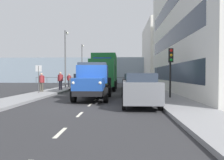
% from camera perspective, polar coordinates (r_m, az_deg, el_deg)
% --- Properties ---
extents(ground_plane, '(80.00, 80.00, 0.00)m').
position_cam_1_polar(ground_plane, '(20.52, -2.20, -3.16)').
color(ground_plane, '#2D2D30').
extents(sidewalk_left, '(2.29, 37.74, 0.15)m').
position_cam_1_polar(sidewalk_left, '(20.65, 11.15, -2.95)').
color(sidewalk_left, gray).
rests_on(sidewalk_left, ground_plane).
extents(sidewalk_right, '(2.29, 37.74, 0.15)m').
position_cam_1_polar(sidewalk_right, '(21.46, -15.03, -2.80)').
color(sidewalk_right, gray).
rests_on(sidewalk_right, ground_plane).
extents(road_centreline_markings, '(0.12, 32.86, 0.01)m').
position_cam_1_polar(road_centreline_markings, '(19.40, -2.48, -3.41)').
color(road_centreline_markings, silver).
rests_on(road_centreline_markings, ground_plane).
extents(building_terrace, '(7.38, 19.88, 12.11)m').
position_cam_1_polar(building_terrace, '(21.40, 24.85, 13.19)').
color(building_terrace, silver).
rests_on(building_terrace, ground_plane).
extents(building_far_block, '(7.37, 13.87, 10.41)m').
position_cam_1_polar(building_far_block, '(39.97, 14.15, 6.53)').
color(building_far_block, silver).
rests_on(building_far_block, ground_plane).
extents(sea_horizon, '(80.00, 0.80, 5.00)m').
position_cam_1_polar(sea_horizon, '(42.29, 0.36, 2.63)').
color(sea_horizon, '#8C9EAD').
rests_on(sea_horizon, ground_plane).
extents(seawall_railing, '(28.08, 0.08, 1.20)m').
position_cam_1_polar(seawall_railing, '(38.69, 0.13, 0.39)').
color(seawall_railing, '#4C5156').
rests_on(seawall_railing, ground_plane).
extents(truck_vintage_blue, '(2.17, 5.64, 2.43)m').
position_cam_1_polar(truck_vintage_blue, '(14.11, -5.14, -0.48)').
color(truck_vintage_blue, black).
rests_on(truck_vintage_blue, ground_plane).
extents(lorry_cargo_green, '(2.58, 8.20, 3.87)m').
position_cam_1_polar(lorry_cargo_green, '(23.71, -1.98, 2.49)').
color(lorry_cargo_green, '#1E7033').
rests_on(lorry_cargo_green, ground_plane).
extents(car_grey_kerbside_near, '(1.86, 4.20, 1.72)m').
position_cam_1_polar(car_grey_kerbside_near, '(11.33, 7.40, -2.40)').
color(car_grey_kerbside_near, slate).
rests_on(car_grey_kerbside_near, ground_plane).
extents(car_black_kerbside_1, '(1.92, 3.94, 1.72)m').
position_cam_1_polar(car_black_kerbside_1, '(17.02, 5.84, -1.10)').
color(car_black_kerbside_1, black).
rests_on(car_black_kerbside_1, ground_plane).
extents(car_silver_oppositeside_0, '(1.88, 4.57, 1.72)m').
position_cam_1_polar(car_silver_oppositeside_0, '(24.17, -7.86, -0.34)').
color(car_silver_oppositeside_0, '#B7BABF').
rests_on(car_silver_oppositeside_0, ground_plane).
extents(car_teal_oppositeside_1, '(1.85, 4.02, 1.72)m').
position_cam_1_polar(car_teal_oppositeside_1, '(30.11, -5.75, 0.02)').
color(car_teal_oppositeside_1, '#1E6670').
rests_on(car_teal_oppositeside_1, ground_plane).
extents(pedestrian_couple_b, '(0.53, 0.34, 1.65)m').
position_cam_1_polar(pedestrian_couple_b, '(19.83, -18.17, -0.17)').
color(pedestrian_couple_b, '#4C473D').
rests_on(pedestrian_couple_b, sidewalk_right).
extents(pedestrian_near_railing, '(0.53, 0.34, 1.76)m').
position_cam_1_polar(pedestrian_near_railing, '(21.89, -13.50, 0.21)').
color(pedestrian_near_railing, '#383342').
rests_on(pedestrian_near_railing, sidewalk_right).
extents(pedestrian_couple_a, '(0.53, 0.34, 1.63)m').
position_cam_1_polar(pedestrian_couple_a, '(24.94, -13.55, 0.17)').
color(pedestrian_couple_a, black).
rests_on(pedestrian_couple_a, sidewalk_right).
extents(pedestrian_in_dark_coat, '(0.53, 0.34, 1.61)m').
position_cam_1_polar(pedestrian_in_dark_coat, '(27.37, -11.30, 0.26)').
color(pedestrian_in_dark_coat, black).
rests_on(pedestrian_in_dark_coat, sidewalk_right).
extents(traffic_light_near, '(0.28, 0.41, 3.20)m').
position_cam_1_polar(traffic_light_near, '(14.55, 15.26, 4.63)').
color(traffic_light_near, black).
rests_on(traffic_light_near, sidewalk_left).
extents(lamp_post_promenade, '(0.32, 1.14, 6.61)m').
position_cam_1_polar(lamp_post_promenade, '(25.89, -12.18, 6.81)').
color(lamp_post_promenade, '#59595B').
rests_on(lamp_post_promenade, sidewalk_right).
extents(lamp_post_far, '(0.32, 1.14, 6.43)m').
position_cam_1_polar(lamp_post_far, '(35.72, -7.90, 5.20)').
color(lamp_post_far, '#59595B').
rests_on(lamp_post_far, sidewalk_right).
extents(street_sign, '(0.50, 0.07, 2.25)m').
position_cam_1_polar(street_sign, '(18.45, -18.85, 1.47)').
color(street_sign, '#4C4C4C').
rests_on(street_sign, sidewalk_right).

